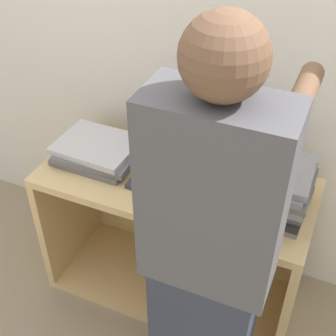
{
  "coord_description": "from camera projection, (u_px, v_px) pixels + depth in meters",
  "views": [
    {
      "loc": [
        0.57,
        -1.15,
        1.96
      ],
      "look_at": [
        0.0,
        0.18,
        0.83
      ],
      "focal_mm": 50.0,
      "sensor_mm": 36.0,
      "label": 1
    }
  ],
  "objects": [
    {
      "name": "cart",
      "position": [
        180.0,
        229.0,
        2.24
      ],
      "size": [
        1.17,
        0.51,
        0.71
      ],
      "color": "tan",
      "rests_on": "ground_plane"
    },
    {
      "name": "inventory_tag",
      "position": [
        263.0,
        174.0,
        1.68
      ],
      "size": [
        0.06,
        0.02,
        0.01
      ],
      "color": "red",
      "rests_on": "laptop_stack_right"
    },
    {
      "name": "wall_back",
      "position": [
        210.0,
        37.0,
        1.92
      ],
      "size": [
        8.0,
        0.05,
        2.4
      ],
      "color": "silver",
      "rests_on": "ground_plane"
    },
    {
      "name": "laptop_open",
      "position": [
        181.0,
        162.0,
        1.98
      ],
      "size": [
        0.34,
        0.37,
        0.27
      ],
      "color": "#333338",
      "rests_on": "cart"
    },
    {
      "name": "laptop_stack_left",
      "position": [
        98.0,
        151.0,
        2.06
      ],
      "size": [
        0.37,
        0.29,
        0.08
      ],
      "color": "slate",
      "rests_on": "cart"
    },
    {
      "name": "ground_plane",
      "position": [
        153.0,
        326.0,
        2.22
      ],
      "size": [
        12.0,
        12.0,
        0.0
      ],
      "primitive_type": "plane",
      "color": "gray"
    },
    {
      "name": "person",
      "position": [
        208.0,
        263.0,
        1.48
      ],
      "size": [
        0.4,
        0.53,
        1.62
      ],
      "color": "#2D3342",
      "rests_on": "ground_plane"
    },
    {
      "name": "laptop_stack_right",
      "position": [
        264.0,
        185.0,
        1.79
      ],
      "size": [
        0.36,
        0.29,
        0.19
      ],
      "color": "gray",
      "rests_on": "cart"
    }
  ]
}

